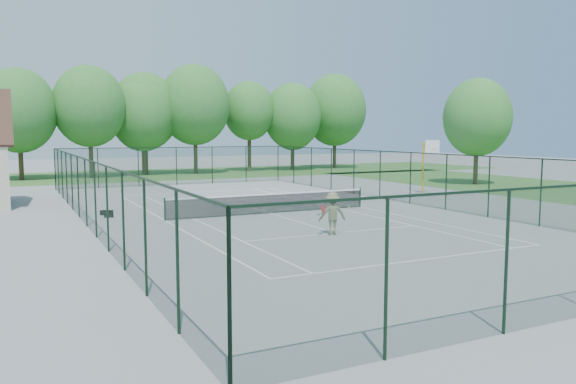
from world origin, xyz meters
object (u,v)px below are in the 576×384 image
object	(u,v)px
sports_bag_a	(109,214)
tennis_player	(332,214)
tennis_net	(271,202)
basketball_goal	(428,156)

from	to	relation	value
sports_bag_a	tennis_player	xyz separation A→B (m)	(7.41, -8.96, 0.69)
tennis_net	basketball_goal	bearing A→B (deg)	16.18
sports_bag_a	tennis_player	distance (m)	11.64
basketball_goal	sports_bag_a	size ratio (longest dim) A/B	8.25
basketball_goal	sports_bag_a	bearing A→B (deg)	-175.58
tennis_net	tennis_player	size ratio (longest dim) A/B	5.64
sports_bag_a	tennis_player	size ratio (longest dim) A/B	0.23
tennis_net	basketball_goal	world-z (taller)	basketball_goal
basketball_goal	tennis_net	bearing A→B (deg)	-163.82
tennis_net	basketball_goal	xyz separation A→B (m)	(13.67, 3.97, 1.99)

